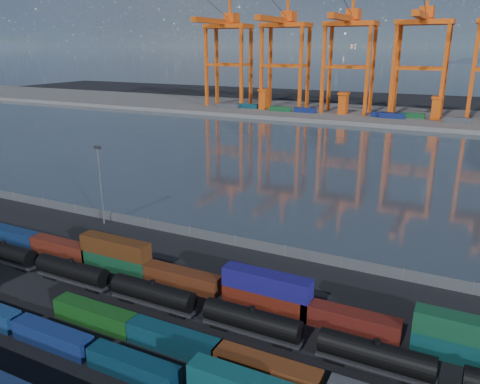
% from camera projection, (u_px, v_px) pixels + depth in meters
% --- Properties ---
extents(ground, '(700.00, 700.00, 0.00)m').
position_uv_depth(ground, '(141.00, 321.00, 63.37)').
color(ground, black).
rests_on(ground, ground).
extents(harbor_water, '(700.00, 700.00, 0.00)m').
position_uv_depth(harbor_water, '(342.00, 160.00, 153.01)').
color(harbor_water, '#2F3A44').
rests_on(harbor_water, ground).
extents(far_quay, '(700.00, 70.00, 2.00)m').
position_uv_depth(far_quay, '(395.00, 116.00, 242.36)').
color(far_quay, '#514F4C').
rests_on(far_quay, ground).
extents(container_row_south, '(139.33, 2.37, 5.05)m').
position_uv_depth(container_row_south, '(12.00, 318.00, 60.63)').
color(container_row_south, '#3C3F41').
rests_on(container_row_south, ground).
extents(container_row_mid, '(129.14, 2.54, 5.42)m').
position_uv_depth(container_row_mid, '(90.00, 311.00, 62.49)').
color(container_row_mid, '#3A3B3F').
rests_on(container_row_mid, ground).
extents(container_row_north, '(142.13, 2.62, 5.59)m').
position_uv_depth(container_row_north, '(291.00, 301.00, 64.18)').
color(container_row_north, navy).
rests_on(container_row_north, ground).
extents(tanker_string, '(137.47, 2.89, 4.14)m').
position_uv_depth(tanker_string, '(252.00, 321.00, 59.64)').
color(tanker_string, black).
rests_on(tanker_string, ground).
extents(waterfront_fence, '(160.12, 0.12, 2.20)m').
position_uv_depth(waterfront_fence, '(235.00, 241.00, 86.98)').
color(waterfront_fence, '#595B5E').
rests_on(waterfront_fence, ground).
extents(yard_light_mast, '(1.60, 0.40, 16.60)m').
position_uv_depth(yard_light_mast, '(100.00, 181.00, 95.62)').
color(yard_light_mast, slate).
rests_on(yard_light_mast, ground).
extents(gantry_cranes, '(200.87, 49.66, 67.25)m').
position_uv_depth(gantry_cranes, '(385.00, 34.00, 227.80)').
color(gantry_cranes, '#E75210').
rests_on(gantry_cranes, ground).
extents(quay_containers, '(172.58, 10.99, 2.60)m').
position_uv_depth(quay_containers, '(368.00, 114.00, 233.96)').
color(quay_containers, navy).
rests_on(quay_containers, far_quay).
extents(straddle_carriers, '(140.00, 7.00, 11.10)m').
position_uv_depth(straddle_carriers, '(388.00, 105.00, 232.86)').
color(straddle_carriers, '#E75210').
rests_on(straddle_carriers, far_quay).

